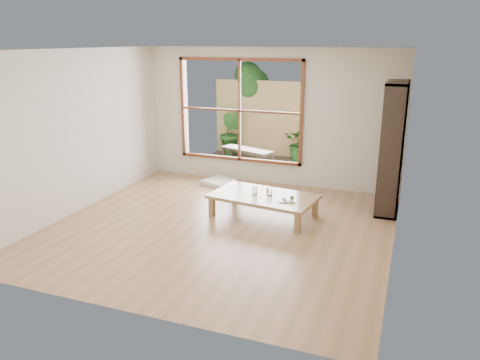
% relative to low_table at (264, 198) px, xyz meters
% --- Properties ---
extents(ground, '(5.00, 5.00, 0.00)m').
position_rel_low_table_xyz_m(ground, '(-0.48, -0.63, -0.32)').
color(ground, tan).
rests_on(ground, ground).
extents(low_table, '(1.75, 1.14, 0.36)m').
position_rel_low_table_xyz_m(low_table, '(0.00, 0.00, 0.00)').
color(low_table, '#A07D4D').
rests_on(low_table, ground).
extents(floor_cushion, '(0.70, 0.70, 0.08)m').
position_rel_low_table_xyz_m(floor_cushion, '(-1.35, 1.37, -0.28)').
color(floor_cushion, silver).
rests_on(floor_cushion, ground).
extents(bookshelf, '(0.34, 0.95, 2.11)m').
position_rel_low_table_xyz_m(bookshelf, '(1.84, 1.00, 0.74)').
color(bookshelf, '#2D2019').
rests_on(bookshelf, ground).
extents(glass_tall, '(0.08, 0.08, 0.15)m').
position_rel_low_table_xyz_m(glass_tall, '(-0.14, -0.05, 0.12)').
color(glass_tall, silver).
rests_on(glass_tall, low_table).
extents(glass_mid, '(0.08, 0.08, 0.11)m').
position_rel_low_table_xyz_m(glass_mid, '(0.10, 0.02, 0.10)').
color(glass_mid, silver).
rests_on(glass_mid, low_table).
extents(glass_short, '(0.07, 0.07, 0.09)m').
position_rel_low_table_xyz_m(glass_short, '(0.02, 0.20, 0.09)').
color(glass_short, silver).
rests_on(glass_short, low_table).
extents(glass_small, '(0.06, 0.06, 0.08)m').
position_rel_low_table_xyz_m(glass_small, '(-0.19, 0.08, 0.08)').
color(glass_small, silver).
rests_on(glass_small, low_table).
extents(food_tray, '(0.31, 0.26, 0.08)m').
position_rel_low_table_xyz_m(food_tray, '(0.44, -0.14, 0.06)').
color(food_tray, white).
rests_on(food_tray, low_table).
extents(deck, '(2.80, 2.00, 0.05)m').
position_rel_low_table_xyz_m(deck, '(-1.08, 2.93, -0.32)').
color(deck, '#362E27').
rests_on(deck, ground).
extents(garden_bench, '(1.28, 0.76, 0.39)m').
position_rel_low_table_xyz_m(garden_bench, '(-1.26, 2.75, 0.04)').
color(garden_bench, '#2D2019').
rests_on(garden_bench, deck).
extents(bamboo_fence, '(2.80, 0.06, 1.80)m').
position_rel_low_table_xyz_m(bamboo_fence, '(-1.08, 3.93, 0.58)').
color(bamboo_fence, tan).
rests_on(bamboo_fence, ground).
extents(shrub_right, '(0.95, 0.86, 0.91)m').
position_rel_low_table_xyz_m(shrub_right, '(-0.20, 3.53, 0.16)').
color(shrub_right, '#265B21').
rests_on(shrub_right, deck).
extents(shrub_left, '(0.68, 0.60, 1.07)m').
position_rel_low_table_xyz_m(shrub_left, '(-2.00, 3.68, 0.25)').
color(shrub_left, '#265B21').
rests_on(shrub_left, deck).
extents(garden_tree, '(1.04, 0.85, 2.22)m').
position_rel_low_table_xyz_m(garden_tree, '(-1.75, 4.23, 1.31)').
color(garden_tree, '#4C3D2D').
rests_on(garden_tree, ground).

